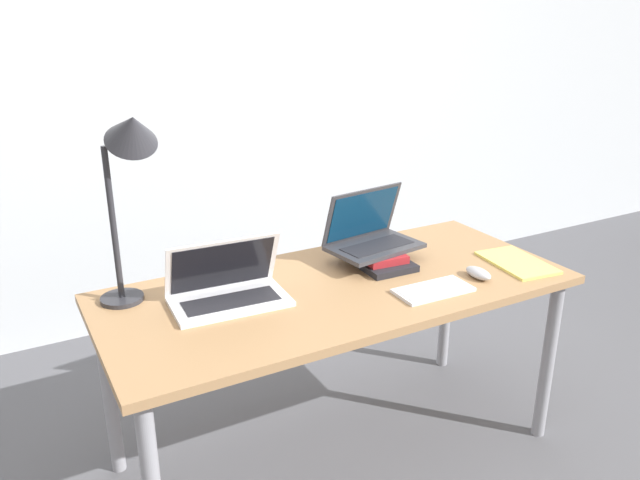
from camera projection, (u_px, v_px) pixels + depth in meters
name	position (u px, v px, depth m)	size (l,w,h in m)	color
wall_back	(195.00, 64.00, 3.13)	(8.00, 0.05, 2.70)	silver
desk	(339.00, 303.00, 2.20)	(1.64, 0.72, 0.70)	#9E754C
laptop_left	(228.00, 289.00, 2.03)	(0.39, 0.24, 0.21)	silver
book_stack	(378.00, 258.00, 2.35)	(0.19, 0.28, 0.05)	black
laptop_on_books	(371.00, 236.00, 2.36)	(0.37, 0.27, 0.22)	#333338
wireless_keyboard	(433.00, 290.00, 2.12)	(0.27, 0.14, 0.01)	silver
mouse	(478.00, 273.00, 2.22)	(0.06, 0.11, 0.04)	#B2B2B7
notepad	(517.00, 262.00, 2.35)	(0.21, 0.31, 0.01)	#EFE066
desk_lamp	(130.00, 154.00, 1.89)	(0.23, 0.20, 0.65)	#28282D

